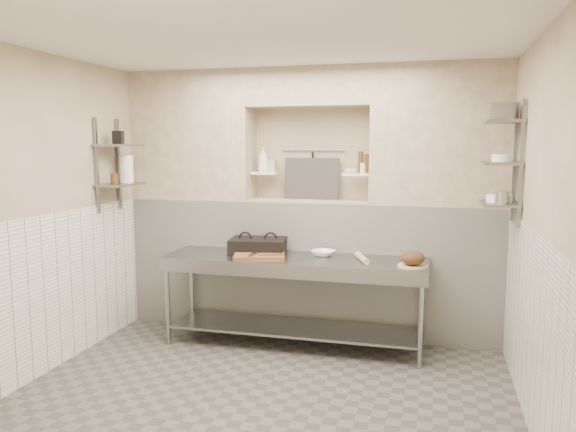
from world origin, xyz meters
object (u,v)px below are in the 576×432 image
(cutting_board, at_px, (259,256))
(jug_left, at_px, (126,169))
(mixing_bowl, at_px, (323,253))
(rolling_pin, at_px, (362,258))
(prep_table, at_px, (294,283))
(panini_press, at_px, (258,246))
(bread_loaf, at_px, (413,258))
(bowl_alcove, at_px, (351,171))
(bottle_soap, at_px, (263,160))

(cutting_board, xyz_separation_m, jug_left, (-1.49, 0.12, 0.83))
(mixing_bowl, relative_size, rolling_pin, 0.60)
(prep_table, relative_size, panini_press, 4.27)
(mixing_bowl, relative_size, jug_left, 0.80)
(cutting_board, relative_size, rolling_pin, 1.29)
(bread_loaf, bearing_deg, bowl_alcove, 134.51)
(jug_left, bearing_deg, mixing_bowl, 4.80)
(cutting_board, distance_m, jug_left, 1.71)
(bottle_soap, xyz_separation_m, jug_left, (-1.32, -0.57, -0.09))
(rolling_pin, relative_size, bottle_soap, 1.42)
(cutting_board, relative_size, bread_loaf, 2.27)
(bread_loaf, xyz_separation_m, bottle_soap, (-1.64, 0.70, 0.87))
(prep_table, relative_size, bottle_soap, 9.67)
(cutting_board, bearing_deg, bread_loaf, -0.26)
(mixing_bowl, bearing_deg, bowl_alcove, 62.24)
(prep_table, xyz_separation_m, mixing_bowl, (0.26, 0.17, 0.29))
(bowl_alcove, bearing_deg, rolling_pin, -70.13)
(prep_table, xyz_separation_m, bowl_alcove, (0.47, 0.56, 1.09))
(rolling_pin, bearing_deg, panini_press, 173.62)
(rolling_pin, distance_m, bread_loaf, 0.51)
(bottle_soap, distance_m, jug_left, 1.44)
(panini_press, height_order, jug_left, jug_left)
(mixing_bowl, distance_m, jug_left, 2.24)
(panini_press, relative_size, jug_left, 2.14)
(prep_table, distance_m, mixing_bowl, 0.42)
(cutting_board, bearing_deg, prep_table, 21.02)
(prep_table, bearing_deg, bread_loaf, -6.36)
(jug_left, bearing_deg, cutting_board, -4.44)
(rolling_pin, height_order, jug_left, jug_left)
(bread_loaf, xyz_separation_m, jug_left, (-2.96, 0.12, 0.77))
(cutting_board, relative_size, bowl_alcove, 3.55)
(mixing_bowl, distance_m, bowl_alcove, 0.92)
(bottle_soap, distance_m, bowl_alcove, 0.97)
(panini_press, bearing_deg, bowl_alcove, 17.64)
(panini_press, relative_size, mixing_bowl, 2.67)
(cutting_board, xyz_separation_m, rolling_pin, (0.99, 0.14, 0.01))
(panini_press, relative_size, cutting_board, 1.24)
(mixing_bowl, height_order, rolling_pin, rolling_pin)
(prep_table, relative_size, jug_left, 9.14)
(prep_table, relative_size, mixing_bowl, 11.40)
(panini_press, bearing_deg, cutting_board, -77.47)
(cutting_board, distance_m, rolling_pin, 1.00)
(mixing_bowl, relative_size, bowl_alcove, 1.64)
(rolling_pin, distance_m, bottle_soap, 1.58)
(mixing_bowl, xyz_separation_m, jug_left, (-2.07, -0.17, 0.83))
(prep_table, relative_size, bread_loaf, 11.99)
(bread_loaf, bearing_deg, cutting_board, 179.74)
(prep_table, height_order, panini_press, panini_press)
(cutting_board, xyz_separation_m, bread_loaf, (1.47, -0.01, 0.06))
(prep_table, bearing_deg, rolling_pin, 1.22)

